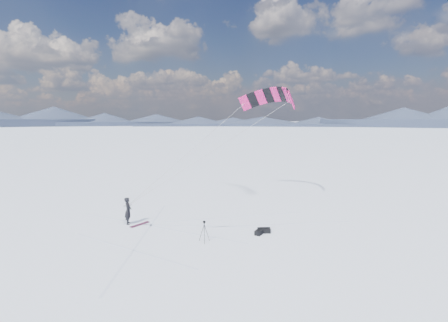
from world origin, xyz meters
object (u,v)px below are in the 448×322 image
snowboard (140,224)px  tripod (204,228)px  gear_bag_a (259,232)px  gear_bag_b (264,230)px  snowkiter (129,224)px

snowboard → tripod: tripod is taller
gear_bag_a → gear_bag_b: 0.38m
snowkiter → gear_bag_a: size_ratio=2.20×
gear_bag_b → gear_bag_a: bearing=-143.0°
gear_bag_b → snowboard: bearing=167.0°
snowkiter → tripod: tripod is taller
snowboard → tripod: bearing=-87.6°
tripod → gear_bag_b: 3.79m
gear_bag_a → snowkiter: bearing=107.2°
tripod → snowboard: bearing=110.9°
tripod → gear_bag_a: 3.43m
snowkiter → gear_bag_b: (7.07, -5.01, 0.15)m
tripod → gear_bag_b: bearing=-12.3°
snowboard → gear_bag_a: 7.64m
snowkiter → tripod: 5.96m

